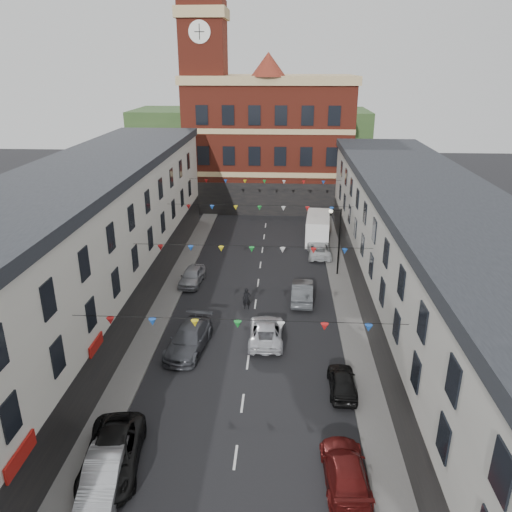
% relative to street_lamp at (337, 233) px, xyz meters
% --- Properties ---
extents(ground, '(160.00, 160.00, 0.00)m').
position_rel_street_lamp_xyz_m(ground, '(-6.55, -14.00, -3.90)').
color(ground, black).
rests_on(ground, ground).
extents(pavement_left, '(1.80, 64.00, 0.15)m').
position_rel_street_lamp_xyz_m(pavement_left, '(-13.45, -12.00, -3.83)').
color(pavement_left, '#605E5B').
rests_on(pavement_left, ground).
extents(pavement_right, '(1.80, 64.00, 0.15)m').
position_rel_street_lamp_xyz_m(pavement_right, '(0.35, -12.00, -3.83)').
color(pavement_right, '#605E5B').
rests_on(pavement_right, ground).
extents(terrace_left, '(8.40, 56.00, 10.70)m').
position_rel_street_lamp_xyz_m(terrace_left, '(-18.33, -13.00, 1.44)').
color(terrace_left, beige).
rests_on(terrace_left, ground).
extents(terrace_right, '(8.40, 56.00, 9.70)m').
position_rel_street_lamp_xyz_m(terrace_right, '(5.23, -13.00, 0.95)').
color(terrace_right, beige).
rests_on(terrace_right, ground).
extents(civic_building, '(20.60, 13.30, 18.50)m').
position_rel_street_lamp_xyz_m(civic_building, '(-6.55, 23.95, 4.23)').
color(civic_building, maroon).
rests_on(civic_building, ground).
extents(clock_tower, '(5.60, 5.60, 30.00)m').
position_rel_street_lamp_xyz_m(clock_tower, '(-14.05, 21.00, 11.03)').
color(clock_tower, maroon).
rests_on(clock_tower, ground).
extents(distant_hill, '(40.00, 14.00, 10.00)m').
position_rel_street_lamp_xyz_m(distant_hill, '(-10.55, 48.00, 1.10)').
color(distant_hill, '#2B4721').
rests_on(distant_hill, ground).
extents(street_lamp, '(1.10, 0.36, 6.00)m').
position_rel_street_lamp_xyz_m(street_lamp, '(0.00, 0.00, 0.00)').
color(street_lamp, black).
rests_on(street_lamp, ground).
extents(car_left_b, '(2.01, 4.56, 1.45)m').
position_rel_street_lamp_xyz_m(car_left_b, '(-12.05, -24.05, -3.18)').
color(car_left_b, '#9FA2A7').
rests_on(car_left_b, ground).
extents(car_left_c, '(3.18, 5.65, 1.49)m').
position_rel_street_lamp_xyz_m(car_left_c, '(-12.05, -22.94, -3.16)').
color(car_left_c, black).
rests_on(car_left_c, ground).
extents(car_left_d, '(2.83, 5.57, 1.55)m').
position_rel_street_lamp_xyz_m(car_left_d, '(-10.44, -12.71, -3.13)').
color(car_left_d, '#494A51').
rests_on(car_left_d, ground).
extents(car_left_e, '(1.97, 4.21, 1.39)m').
position_rel_street_lamp_xyz_m(car_left_e, '(-12.05, -2.45, -3.21)').
color(car_left_e, '#9E9FA6').
rests_on(car_left_e, ground).
extents(car_right_c, '(2.08, 4.70, 1.34)m').
position_rel_street_lamp_xyz_m(car_right_c, '(-1.61, -23.19, -3.23)').
color(car_right_c, '#601413').
rests_on(car_right_c, ground).
extents(car_right_d, '(1.52, 3.75, 1.27)m').
position_rel_street_lamp_xyz_m(car_right_d, '(-1.05, -16.62, -3.27)').
color(car_right_d, black).
rests_on(car_right_d, ground).
extents(car_right_e, '(1.83, 4.70, 1.53)m').
position_rel_street_lamp_xyz_m(car_right_e, '(-2.95, -5.12, -3.14)').
color(car_right_e, '#4B4E52').
rests_on(car_right_e, ground).
extents(car_right_f, '(2.15, 4.62, 1.28)m').
position_rel_street_lamp_xyz_m(car_right_f, '(-1.05, 4.67, -3.26)').
color(car_right_f, silver).
rests_on(car_right_f, ground).
extents(moving_car, '(2.29, 4.85, 1.34)m').
position_rel_street_lamp_xyz_m(moving_car, '(-5.53, -11.28, -3.24)').
color(moving_car, silver).
rests_on(moving_car, ground).
extents(white_van, '(2.77, 6.13, 2.64)m').
position_rel_street_lamp_xyz_m(white_van, '(-0.95, 9.34, -2.59)').
color(white_van, white).
rests_on(white_van, ground).
extents(pedestrian, '(0.62, 0.42, 1.65)m').
position_rel_street_lamp_xyz_m(pedestrian, '(-7.16, -6.80, -3.08)').
color(pedestrian, black).
rests_on(pedestrian, ground).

